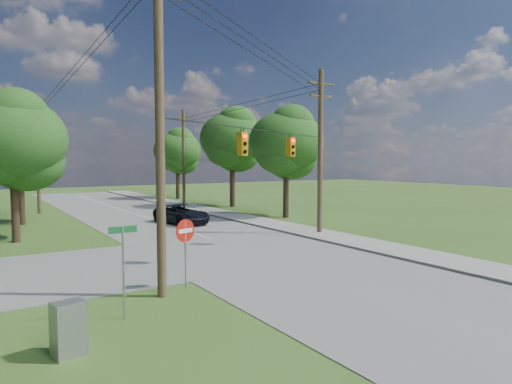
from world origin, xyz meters
TOP-DOWN VIEW (x-y plane):
  - ground at (0.00, 0.00)m, footprint 140.00×140.00m
  - main_road at (2.00, 5.00)m, footprint 10.00×100.00m
  - sidewalk_east at (8.70, 5.00)m, footprint 2.60×100.00m
  - pole_sw at (-4.60, 0.40)m, footprint 2.00×0.32m
  - pole_ne at (8.90, 8.00)m, footprint 2.00×0.32m
  - pole_north_e at (8.90, 30.00)m, footprint 2.00×0.32m
  - pole_north_w at (-5.00, 30.00)m, footprint 2.00×0.32m
  - power_lines at (1.50, 11.54)m, footprint 13.93×29.62m
  - traffic_signals at (2.55, 4.43)m, footprint 4.91×3.27m
  - tree_w_near at (-8.00, 15.00)m, footprint 6.00×6.00m
  - tree_w_mid at (-7.00, 23.00)m, footprint 6.40×6.40m
  - tree_e_near at (12.00, 16.00)m, footprint 6.20×6.20m
  - tree_e_mid at (12.50, 26.00)m, footprint 6.60×6.60m
  - tree_e_far at (11.50, 38.00)m, footprint 5.80×5.80m
  - car_main_north at (3.15, 17.02)m, footprint 3.17×5.42m
  - control_cabinet at (-8.24, -3.04)m, footprint 0.85×0.70m
  - do_not_enter_sign at (-3.50, 0.88)m, footprint 0.84×0.28m
  - street_name_sign at (-6.38, -1.20)m, footprint 0.85×0.07m

SIDE VIEW (x-z plane):
  - ground at x=0.00m, z-range 0.00..0.00m
  - main_road at x=2.00m, z-range 0.00..0.03m
  - sidewalk_east at x=8.70m, z-range 0.00..0.12m
  - control_cabinet at x=-8.24m, z-range 0.00..1.35m
  - car_main_north at x=3.15m, z-range 0.03..1.45m
  - street_name_sign at x=-6.38m, z-range 0.37..3.19m
  - do_not_enter_sign at x=-3.50m, z-range 0.58..3.17m
  - pole_north_e at x=8.90m, z-range 0.13..10.13m
  - pole_north_w at x=-5.00m, z-range 0.13..10.13m
  - pole_ne at x=8.90m, z-range 0.22..10.72m
  - traffic_signals at x=2.55m, z-range 4.97..6.02m
  - tree_e_far at x=11.50m, z-range 1.76..10.08m
  - tree_w_near at x=-8.00m, z-range 1.72..10.12m
  - pole_sw at x=-4.60m, z-range 0.23..12.23m
  - tree_e_near at x=12.00m, z-range 1.85..10.66m
  - tree_w_mid at x=-7.00m, z-range 1.97..11.19m
  - tree_e_mid at x=12.50m, z-range 2.09..11.73m
  - power_lines at x=1.50m, z-range 6.69..11.62m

